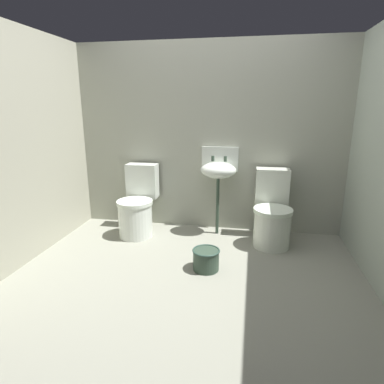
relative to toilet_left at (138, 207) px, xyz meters
The scene contains 7 objects.
ground_plane 1.26m from the toilet_left, 51.23° to the right, with size 3.48×2.98×0.08m, color gray.
wall_back 1.14m from the toilet_left, 28.00° to the left, with size 3.48×0.10×2.14m, color #9B9E8E.
wall_left 1.40m from the toilet_left, 134.92° to the right, with size 0.10×2.78×2.14m, color #A1A08C.
toilet_left is the anchor object (origin of this frame).
toilet_right 1.50m from the toilet_left, ahead, with size 0.41×0.60×0.78m.
sink 1.02m from the toilet_left, 11.76° to the left, with size 0.42×0.35×0.99m.
bucket 1.17m from the toilet_left, 38.37° to the right, with size 0.25×0.25×0.20m.
Camera 1 is at (0.52, -2.42, 1.46)m, focal length 30.23 mm.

